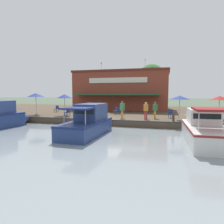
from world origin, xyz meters
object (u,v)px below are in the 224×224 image
(patio_umbrella_by_entrance, at_px, (64,96))
(patio_umbrella_back_row, at_px, (220,98))
(person_mid_patio, at_px, (146,109))
(patio_umbrella_mid_patio_left, at_px, (36,95))
(cafe_chair_facing_river, at_px, (68,112))
(person_near_entrance, at_px, (155,108))
(waterfront_restaurant, at_px, (123,90))
(motorboat_mid_row, at_px, (203,129))
(person_at_quay_edge, at_px, (122,108))
(tree_behind_restaurant, at_px, (150,79))
(mooring_post, at_px, (174,117))
(motorboat_distant_upstream, at_px, (90,123))
(cafe_chair_mid_patio, at_px, (122,110))
(cafe_chair_under_first_umbrella, at_px, (57,108))
(cafe_chair_back_row_seat, at_px, (171,113))
(cafe_chair_beside_entrance, at_px, (116,110))
(patio_umbrella_far_corner, at_px, (180,98))

(patio_umbrella_by_entrance, xyz_separation_m, patio_umbrella_back_row, (-1.02, 15.76, -0.11))
(person_mid_patio, bearing_deg, patio_umbrella_mid_patio_left, -92.39)
(cafe_chair_facing_river, xyz_separation_m, person_near_entrance, (-0.62, 9.17, 0.53))
(waterfront_restaurant, relative_size, motorboat_mid_row, 2.05)
(person_at_quay_edge, relative_size, tree_behind_restaurant, 0.23)
(person_at_quay_edge, bearing_deg, patio_umbrella_back_row, 101.48)
(patio_umbrella_mid_patio_left, distance_m, mooring_post, 15.31)
(patio_umbrella_mid_patio_left, bearing_deg, motorboat_distant_upstream, 56.20)
(motorboat_mid_row, relative_size, mooring_post, 7.60)
(motorboat_mid_row, height_order, mooring_post, motorboat_mid_row)
(person_near_entrance, relative_size, tree_behind_restaurant, 0.22)
(cafe_chair_mid_patio, xyz_separation_m, cafe_chair_facing_river, (3.21, -5.31, 0.00))
(patio_umbrella_back_row, distance_m, motorboat_mid_row, 8.02)
(cafe_chair_under_first_umbrella, bearing_deg, patio_umbrella_back_row, 82.85)
(cafe_chair_under_first_umbrella, distance_m, cafe_chair_back_row_seat, 14.66)
(waterfront_restaurant, xyz_separation_m, cafe_chair_beside_entrance, (8.04, 1.01, -2.43))
(patio_umbrella_mid_patio_left, bearing_deg, cafe_chair_beside_entrance, 108.91)
(person_near_entrance, bearing_deg, motorboat_distant_upstream, -35.19)
(waterfront_restaurant, distance_m, person_at_quay_edge, 12.06)
(patio_umbrella_far_corner, relative_size, motorboat_distant_upstream, 0.36)
(patio_umbrella_mid_patio_left, height_order, person_mid_patio, patio_umbrella_mid_patio_left)
(cafe_chair_back_row_seat, bearing_deg, tree_behind_restaurant, -167.58)
(patio_umbrella_mid_patio_left, height_order, cafe_chair_back_row_seat, patio_umbrella_mid_patio_left)
(cafe_chair_beside_entrance, bearing_deg, mooring_post, 50.26)
(patio_umbrella_by_entrance, distance_m, cafe_chair_beside_entrance, 6.16)
(cafe_chair_back_row_seat, bearing_deg, patio_umbrella_mid_patio_left, -86.95)
(patio_umbrella_far_corner, xyz_separation_m, person_at_quay_edge, (-0.33, -5.32, -1.02))
(mooring_post, bearing_deg, patio_umbrella_mid_patio_left, -98.45)
(patio_umbrella_far_corner, height_order, patio_umbrella_by_entrance, patio_umbrella_by_entrance)
(cafe_chair_back_row_seat, relative_size, tree_behind_restaurant, 0.11)
(waterfront_restaurant, distance_m, patio_umbrella_by_entrance, 11.66)
(person_mid_patio, distance_m, tree_behind_restaurant, 16.60)
(cafe_chair_mid_patio, xyz_separation_m, mooring_post, (5.02, 5.54, -0.02))
(cafe_chair_beside_entrance, distance_m, tree_behind_restaurant, 13.66)
(cafe_chair_facing_river, bearing_deg, cafe_chair_under_first_umbrella, -137.29)
(cafe_chair_facing_river, height_order, cafe_chair_beside_entrance, same)
(patio_umbrella_far_corner, height_order, tree_behind_restaurant, tree_behind_restaurant)
(cafe_chair_back_row_seat, bearing_deg, cafe_chair_facing_river, -83.47)
(cafe_chair_under_first_umbrella, height_order, person_at_quay_edge, person_at_quay_edge)
(cafe_chair_facing_river, relative_size, mooring_post, 0.94)
(waterfront_restaurant, xyz_separation_m, cafe_chair_facing_river, (11.47, -3.55, -2.43))
(person_at_quay_edge, bearing_deg, cafe_chair_facing_river, -91.78)
(patio_umbrella_by_entrance, bearing_deg, person_at_quay_edge, 83.09)
(mooring_post, bearing_deg, patio_umbrella_far_corner, 158.02)
(person_mid_patio, relative_size, mooring_post, 1.81)
(person_at_quay_edge, xyz_separation_m, motorboat_mid_row, (5.56, 6.50, -0.83))
(cafe_chair_back_row_seat, distance_m, person_at_quay_edge, 4.89)
(person_mid_patio, relative_size, motorboat_mid_row, 0.24)
(patio_umbrella_back_row, distance_m, cafe_chair_beside_entrance, 10.80)
(patio_umbrella_mid_patio_left, height_order, patio_umbrella_back_row, patio_umbrella_mid_patio_left)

